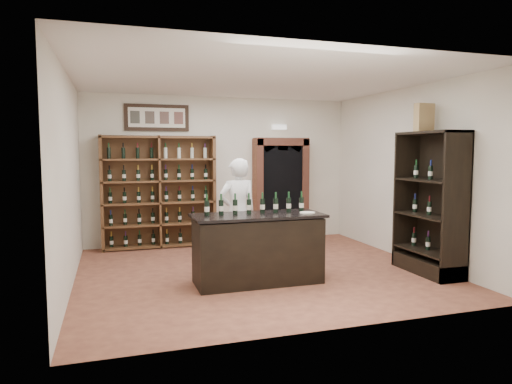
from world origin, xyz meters
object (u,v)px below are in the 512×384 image
at_px(wine_shelf, 159,192).
at_px(tasting_counter, 258,249).
at_px(counter_bottle_0, 207,208).
at_px(wine_crate, 424,118).
at_px(shopkeeper, 237,212).
at_px(side_cabinet, 431,225).

height_order(wine_shelf, tasting_counter, wine_shelf).
relative_size(wine_shelf, counter_bottle_0, 7.33).
relative_size(wine_shelf, wine_crate, 5.02).
xyz_separation_m(tasting_counter, shopkeeper, (-0.01, 1.07, 0.40)).
height_order(counter_bottle_0, wine_crate, wine_crate).
xyz_separation_m(wine_shelf, tasting_counter, (1.10, -2.93, -0.61)).
bearing_deg(wine_shelf, tasting_counter, -69.44).
xyz_separation_m(counter_bottle_0, shopkeeper, (0.71, 0.96, -0.22)).
bearing_deg(tasting_counter, wine_shelf, 110.56).
height_order(shopkeeper, wine_crate, wine_crate).
xyz_separation_m(tasting_counter, wine_crate, (2.69, -0.11, 1.92)).
distance_m(wine_shelf, wine_crate, 5.03).
bearing_deg(tasting_counter, shopkeeper, 90.73).
xyz_separation_m(counter_bottle_0, side_cabinet, (3.44, -0.40, -0.35)).
height_order(tasting_counter, counter_bottle_0, counter_bottle_0).
distance_m(tasting_counter, wine_crate, 3.31).
bearing_deg(wine_shelf, wine_crate, -38.75).
bearing_deg(wine_crate, side_cabinet, -83.60).
height_order(tasting_counter, wine_crate, wine_crate).
distance_m(tasting_counter, counter_bottle_0, 0.95).
relative_size(tasting_counter, shopkeeper, 1.06).
relative_size(wine_shelf, shopkeeper, 1.24).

